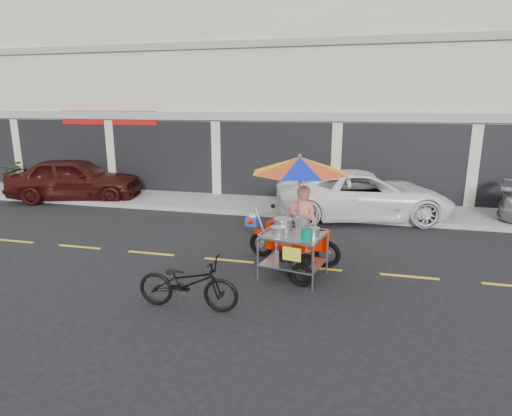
% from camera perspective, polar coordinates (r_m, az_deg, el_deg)
% --- Properties ---
extents(ground, '(90.00, 90.00, 0.00)m').
position_cam_1_polar(ground, '(9.71, 7.85, -7.95)').
color(ground, black).
extents(sidewalk, '(45.00, 3.00, 0.15)m').
position_cam_1_polar(sidewalk, '(14.92, 10.15, 0.05)').
color(sidewalk, gray).
rests_on(sidewalk, ground).
extents(shophouse_block, '(36.00, 8.11, 10.40)m').
position_cam_1_polar(shophouse_block, '(19.67, 20.26, 14.95)').
color(shophouse_block, beige).
rests_on(shophouse_block, ground).
extents(centerline, '(42.00, 0.10, 0.01)m').
position_cam_1_polar(centerline, '(9.71, 7.85, -7.93)').
color(centerline, gold).
rests_on(centerline, ground).
extents(maroon_sedan, '(5.09, 3.06, 1.62)m').
position_cam_1_polar(maroon_sedan, '(17.37, -22.94, 3.58)').
color(maroon_sedan, black).
rests_on(maroon_sedan, ground).
extents(white_pickup, '(5.89, 3.71, 1.52)m').
position_cam_1_polar(white_pickup, '(13.90, 14.08, 1.71)').
color(white_pickup, white).
rests_on(white_pickup, ground).
extents(plant_tall, '(1.19, 1.11, 1.07)m').
position_cam_1_polar(plant_tall, '(20.87, -29.37, 4.11)').
color(plant_tall, '#155112').
rests_on(plant_tall, sidewalk).
extents(plant_short, '(0.56, 0.56, 0.98)m').
position_cam_1_polar(plant_short, '(19.62, -26.58, 3.77)').
color(plant_short, '#155112').
rests_on(plant_short, sidewalk).
extents(near_bicycle, '(1.87, 0.69, 0.97)m').
position_cam_1_polar(near_bicycle, '(7.77, -9.08, -9.81)').
color(near_bicycle, black).
rests_on(near_bicycle, ground).
extents(food_vendor_rig, '(2.58, 2.42, 2.60)m').
position_cam_1_polar(food_vendor_rig, '(9.04, 5.74, 1.33)').
color(food_vendor_rig, black).
rests_on(food_vendor_rig, ground).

